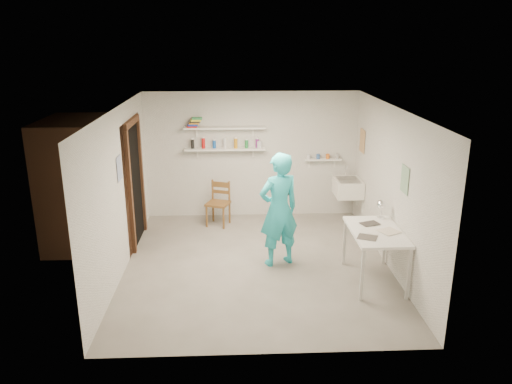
{
  "coord_description": "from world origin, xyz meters",
  "views": [
    {
      "loc": [
        -0.33,
        -6.98,
        3.39
      ],
      "look_at": [
        0.0,
        0.4,
        1.05
      ],
      "focal_mm": 35.0,
      "sensor_mm": 36.0,
      "label": 1
    }
  ],
  "objects_px": {
    "man": "(279,210)",
    "desk_lamp": "(382,204)",
    "work_table": "(374,256)",
    "wall_clock": "(283,187)",
    "wooden_chair": "(218,204)",
    "belfast_sink": "(348,188)"
  },
  "relations": [
    {
      "from": "man",
      "to": "desk_lamp",
      "type": "distance_m",
      "value": 1.52
    },
    {
      "from": "wall_clock",
      "to": "belfast_sink",
      "type": "bearing_deg",
      "value": 24.65
    },
    {
      "from": "man",
      "to": "work_table",
      "type": "relative_size",
      "value": 1.51
    },
    {
      "from": "man",
      "to": "wall_clock",
      "type": "xyz_separation_m",
      "value": [
        0.09,
        0.2,
        0.29
      ]
    },
    {
      "from": "wooden_chair",
      "to": "work_table",
      "type": "bearing_deg",
      "value": -25.14
    },
    {
      "from": "belfast_sink",
      "to": "wooden_chair",
      "type": "relative_size",
      "value": 0.72
    },
    {
      "from": "belfast_sink",
      "to": "man",
      "type": "height_order",
      "value": "man"
    },
    {
      "from": "belfast_sink",
      "to": "desk_lamp",
      "type": "xyz_separation_m",
      "value": [
        0.08,
        -1.82,
        0.3
      ]
    },
    {
      "from": "belfast_sink",
      "to": "man",
      "type": "xyz_separation_m",
      "value": [
        -1.42,
        -1.66,
        0.18
      ]
    },
    {
      "from": "belfast_sink",
      "to": "desk_lamp",
      "type": "distance_m",
      "value": 1.85
    },
    {
      "from": "wall_clock",
      "to": "work_table",
      "type": "relative_size",
      "value": 0.27
    },
    {
      "from": "man",
      "to": "desk_lamp",
      "type": "bearing_deg",
      "value": 151.0
    },
    {
      "from": "work_table",
      "to": "wooden_chair",
      "type": "bearing_deg",
      "value": 134.71
    },
    {
      "from": "belfast_sink",
      "to": "desk_lamp",
      "type": "bearing_deg",
      "value": -87.4
    },
    {
      "from": "work_table",
      "to": "belfast_sink",
      "type": "bearing_deg",
      "value": 87.25
    },
    {
      "from": "man",
      "to": "work_table",
      "type": "height_order",
      "value": "man"
    },
    {
      "from": "belfast_sink",
      "to": "man",
      "type": "relative_size",
      "value": 0.34
    },
    {
      "from": "wall_clock",
      "to": "desk_lamp",
      "type": "relative_size",
      "value": 2.17
    },
    {
      "from": "man",
      "to": "desk_lamp",
      "type": "height_order",
      "value": "man"
    },
    {
      "from": "work_table",
      "to": "desk_lamp",
      "type": "relative_size",
      "value": 8.0
    },
    {
      "from": "wooden_chair",
      "to": "desk_lamp",
      "type": "xyz_separation_m",
      "value": [
        2.47,
        -1.84,
        0.58
      ]
    },
    {
      "from": "belfast_sink",
      "to": "work_table",
      "type": "height_order",
      "value": "belfast_sink"
    }
  ]
}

